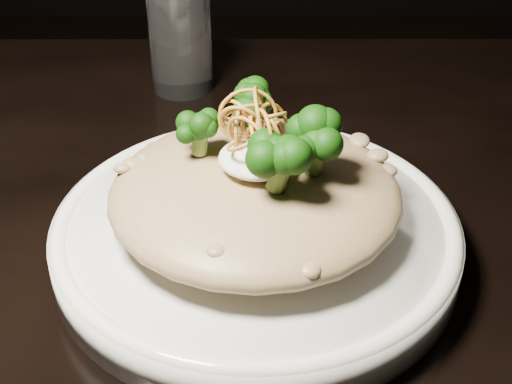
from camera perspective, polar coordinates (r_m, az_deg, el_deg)
table at (r=0.60m, az=2.97°, el=-10.09°), size 1.10×0.80×0.75m
plate at (r=0.52m, az=-0.00°, el=-3.59°), size 0.29×0.29×0.03m
risotto at (r=0.50m, az=-0.07°, el=-0.05°), size 0.21×0.21×0.05m
broccoli at (r=0.48m, az=-0.15°, el=4.72°), size 0.13×0.13×0.05m
cheese at (r=0.48m, az=0.17°, el=2.74°), size 0.05×0.05×0.02m
shallots at (r=0.47m, az=0.02°, el=5.26°), size 0.05×0.05×0.03m
drinking_glass at (r=0.75m, az=-6.07°, el=12.12°), size 0.07×0.07×0.11m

